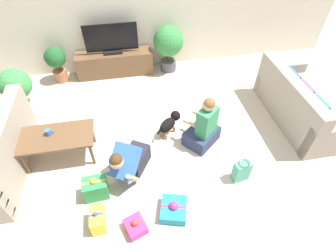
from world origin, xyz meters
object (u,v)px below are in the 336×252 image
potted_plant_corner_left (16,86)px  coffee_table (57,138)px  gift_box_a (135,226)px  potted_plant_back_right (168,44)px  person_kneeling (129,161)px  gift_bag_a (241,171)px  gift_box_d (174,209)px  dog (170,123)px  sofa_right (300,105)px  gift_box_c (98,220)px  potted_plant_back_left (56,61)px  person_sitting (204,128)px  gift_box_b (96,188)px  mug (48,132)px  tv (111,41)px  tv_console (115,63)px

potted_plant_corner_left → coffee_table: bearing=-58.0°
coffee_table → potted_plant_corner_left: 1.41m
gift_box_a → potted_plant_back_right: bearing=73.1°
person_kneeling → gift_bag_a: size_ratio=2.20×
potted_plant_back_right → gift_box_d: bearing=-99.4°
gift_box_a → gift_bag_a: 1.59m
dog → gift_box_a: bearing=113.3°
sofa_right → gift_box_c: 3.65m
potted_plant_back_right → gift_box_d: size_ratio=2.25×
dog → gift_box_c: 1.83m
potted_plant_back_left → gift_box_a: (1.20, -3.43, -0.37)m
person_sitting → gift_box_b: size_ratio=2.47×
coffee_table → gift_box_a: (0.97, -1.33, -0.33)m
potted_plant_back_right → mug: (-2.10, -2.05, -0.11)m
dog → tv: bearing=-19.4°
tv_console → gift_box_a: (0.08, -3.48, -0.17)m
potted_plant_corner_left → gift_bag_a: (3.23, -2.06, -0.39)m
gift_bag_a → person_sitting: bearing=113.2°
person_sitting → gift_box_a: (-1.19, -1.24, -0.24)m
coffee_table → gift_box_b: size_ratio=2.86×
tv → potted_plant_corner_left: bearing=-149.9°
potted_plant_back_right → sofa_right: bearing=-45.5°
tv_console → tv: 0.50m
sofa_right → mug: sofa_right is taller
sofa_right → person_kneeling: size_ratio=2.34×
potted_plant_corner_left → tv: bearing=30.1°
person_sitting → mug: (-2.25, 0.14, 0.18)m
gift_box_a → gift_box_b: size_ratio=0.88×
gift_box_a → potted_plant_back_left: bearing=109.3°
person_kneeling → gift_box_b: bearing=-121.3°
potted_plant_corner_left → mug: size_ratio=7.13×
person_kneeling → gift_box_c: bearing=-92.3°
gift_bag_a → gift_box_c: bearing=-170.4°
gift_box_d → gift_box_a: bearing=-165.3°
tv_console → potted_plant_corner_left: 1.92m
coffee_table → gift_box_a: size_ratio=3.25×
potted_plant_back_right → person_kneeling: 2.82m
coffee_table → potted_plant_corner_left: size_ratio=1.21×
sofa_right → tv: tv is taller
person_sitting → mug: bearing=-43.7°
gift_box_c → gift_box_d: gift_box_c is taller
potted_plant_corner_left → gift_box_d: (2.21, -2.40, -0.48)m
person_kneeling → gift_box_a: size_ratio=2.44×
dog → gift_box_d: (-0.22, -1.42, -0.13)m
tv → gift_box_b: (-0.38, -2.91, -0.60)m
potted_plant_back_left → potted_plant_back_right: size_ratio=0.76×
potted_plant_corner_left → gift_box_b: 2.36m
gift_box_c → dog: bearing=50.9°
person_sitting → mug: 2.26m
person_sitting → potted_plant_back_left: bearing=-82.6°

